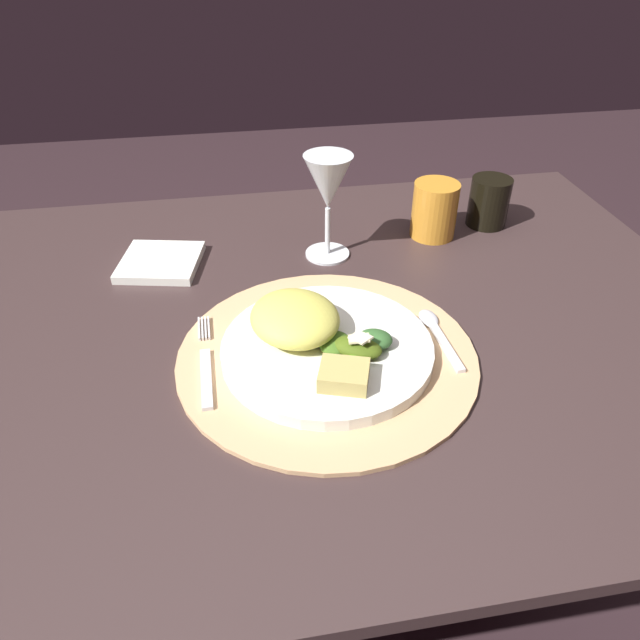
{
  "coord_description": "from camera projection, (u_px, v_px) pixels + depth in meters",
  "views": [
    {
      "loc": [
        -0.03,
        -0.62,
        1.2
      ],
      "look_at": [
        0.07,
        -0.03,
        0.77
      ],
      "focal_mm": 33.1,
      "sensor_mm": 36.0,
      "label": 1
    }
  ],
  "objects": [
    {
      "name": "spoon",
      "position": [
        435.0,
        329.0,
        0.74
      ],
      "size": [
        0.02,
        0.13,
        0.01
      ],
      "color": "silver",
      "rests_on": "placemat"
    },
    {
      "name": "dinner_plate",
      "position": [
        327.0,
        349.0,
        0.7
      ],
      "size": [
        0.25,
        0.25,
        0.02
      ],
      "primitive_type": "cylinder",
      "color": "white",
      "rests_on": "placemat"
    },
    {
      "name": "fork",
      "position": [
        206.0,
        364.0,
        0.69
      ],
      "size": [
        0.02,
        0.17,
        0.0
      ],
      "color": "silver",
      "rests_on": "placemat"
    },
    {
      "name": "napkin",
      "position": [
        161.0,
        262.0,
        0.88
      ],
      "size": [
        0.13,
        0.13,
        0.01
      ],
      "primitive_type": "cube",
      "rotation": [
        0.0,
        0.0,
        -0.21
      ],
      "color": "white",
      "rests_on": "dining_table"
    },
    {
      "name": "pasta_serving",
      "position": [
        295.0,
        318.0,
        0.7
      ],
      "size": [
        0.14,
        0.14,
        0.04
      ],
      "primitive_type": "ellipsoid",
      "rotation": [
        0.0,
        0.0,
        5.07
      ],
      "color": "#D9D25A",
      "rests_on": "dinner_plate"
    },
    {
      "name": "dark_tumbler",
      "position": [
        489.0,
        202.0,
        0.97
      ],
      "size": [
        0.07,
        0.07,
        0.08
      ],
      "primitive_type": "cylinder",
      "color": "black",
      "rests_on": "dining_table"
    },
    {
      "name": "bread_piece",
      "position": [
        344.0,
        375.0,
        0.63
      ],
      "size": [
        0.06,
        0.06,
        0.02
      ],
      "primitive_type": "cube",
      "rotation": [
        0.0,
        0.0,
        5.96
      ],
      "color": "tan",
      "rests_on": "dinner_plate"
    },
    {
      "name": "amber_tumbler",
      "position": [
        434.0,
        210.0,
        0.93
      ],
      "size": [
        0.07,
        0.07,
        0.09
      ],
      "primitive_type": "cylinder",
      "color": "orange",
      "rests_on": "dining_table"
    },
    {
      "name": "ground_plane",
      "position": [
        283.0,
        615.0,
        1.21
      ],
      "size": [
        6.0,
        6.0,
        0.0
      ],
      "primitive_type": "plane",
      "color": "#2D1E22"
    },
    {
      "name": "placemat",
      "position": [
        327.0,
        356.0,
        0.71
      ],
      "size": [
        0.36,
        0.36,
        0.01
      ],
      "primitive_type": "cylinder",
      "color": "tan",
      "rests_on": "dining_table"
    },
    {
      "name": "wine_glass",
      "position": [
        328.0,
        186.0,
        0.84
      ],
      "size": [
        0.07,
        0.07,
        0.16
      ],
      "color": "silver",
      "rests_on": "dining_table"
    },
    {
      "name": "salad_greens",
      "position": [
        357.0,
        345.0,
        0.68
      ],
      "size": [
        0.1,
        0.07,
        0.03
      ],
      "color": "#3E631C",
      "rests_on": "dinner_plate"
    },
    {
      "name": "dining_table",
      "position": [
        269.0,
        425.0,
        0.88
      ],
      "size": [
        1.25,
        0.81,
        0.75
      ],
      "color": "#382928",
      "rests_on": "ground"
    }
  ]
}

